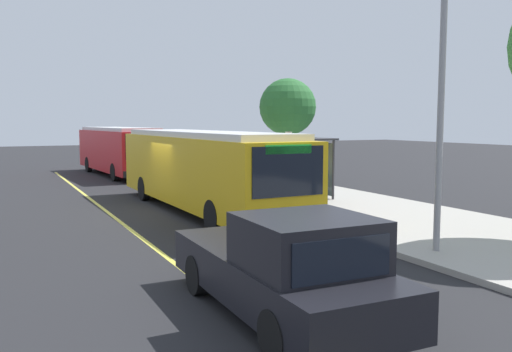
# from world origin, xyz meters

# --- Properties ---
(ground_plane) EXTENTS (120.00, 120.00, 0.00)m
(ground_plane) POSITION_xyz_m (0.00, 0.00, 0.00)
(ground_plane) COLOR #232326
(sidewalk_curb) EXTENTS (44.00, 6.40, 0.15)m
(sidewalk_curb) POSITION_xyz_m (0.00, 6.00, 0.07)
(sidewalk_curb) COLOR #A8A399
(sidewalk_curb) RESTS_ON ground_plane
(lane_stripe_center) EXTENTS (36.00, 0.14, 0.01)m
(lane_stripe_center) POSITION_xyz_m (0.00, -2.20, 0.00)
(lane_stripe_center) COLOR #E0D64C
(lane_stripe_center) RESTS_ON ground_plane
(transit_bus_main) EXTENTS (12.50, 2.81, 2.95)m
(transit_bus_main) POSITION_xyz_m (0.82, 1.01, 1.62)
(transit_bus_main) COLOR gold
(transit_bus_main) RESTS_ON ground_plane
(transit_bus_second) EXTENTS (10.62, 3.20, 2.95)m
(transit_bus_second) POSITION_xyz_m (-14.19, 1.17, 1.62)
(transit_bus_second) COLOR red
(transit_bus_second) RESTS_ON ground_plane
(pickup_truck) EXTENTS (5.43, 2.11, 1.85)m
(pickup_truck) POSITION_xyz_m (11.72, -1.63, 0.86)
(pickup_truck) COLOR black
(pickup_truck) RESTS_ON ground_plane
(bus_shelter) EXTENTS (2.90, 1.60, 2.48)m
(bus_shelter) POSITION_xyz_m (-0.25, 6.00, 1.92)
(bus_shelter) COLOR #333338
(bus_shelter) RESTS_ON sidewalk_curb
(waiting_bench) EXTENTS (1.60, 0.48, 0.95)m
(waiting_bench) POSITION_xyz_m (0.03, 5.99, 0.63)
(waiting_bench) COLOR brown
(waiting_bench) RESTS_ON sidewalk_curb
(route_sign_post) EXTENTS (0.44, 0.08, 2.80)m
(route_sign_post) POSITION_xyz_m (2.21, 3.85, 1.96)
(route_sign_post) COLOR #333338
(route_sign_post) RESTS_ON sidewalk_curb
(pedestrian_commuter) EXTENTS (0.24, 0.40, 1.69)m
(pedestrian_commuter) POSITION_xyz_m (2.54, 4.80, 1.12)
(pedestrian_commuter) COLOR #282D47
(pedestrian_commuter) RESTS_ON sidewalk_curb
(street_tree_upstreet) EXTENTS (2.87, 2.87, 5.33)m
(street_tree_upstreet) POSITION_xyz_m (-4.57, 7.64, 4.01)
(street_tree_upstreet) COLOR brown
(street_tree_upstreet) RESTS_ON sidewalk_curb
(utility_pole) EXTENTS (0.16, 0.16, 6.40)m
(utility_pole) POSITION_xyz_m (9.69, 3.75, 3.35)
(utility_pole) COLOR gray
(utility_pole) RESTS_ON sidewalk_curb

